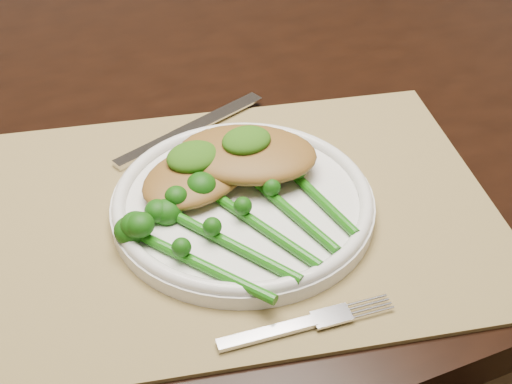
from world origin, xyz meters
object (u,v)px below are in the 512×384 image
placemat (242,213)px  dinner_plate (243,202)px  broccolini_bundle (260,225)px  chicken_fillet_left (196,175)px  dining_table (218,305)px

placemat → dinner_plate: dinner_plate is taller
placemat → broccolini_bundle: broccolini_bundle is taller
dinner_plate → chicken_fillet_left: chicken_fillet_left is taller
placemat → chicken_fillet_left: chicken_fillet_left is taller
dining_table → dinner_plate: 0.44m
dinner_plate → chicken_fillet_left: bearing=124.2°
placemat → dining_table: bearing=91.1°
dining_table → placemat: bearing=-101.0°
placemat → dinner_plate: bearing=2.0°
placemat → broccolini_bundle: (-0.01, -0.05, 0.02)m
dining_table → dinner_plate: size_ratio=6.54×
placemat → broccolini_bundle: bearing=-78.9°
dining_table → dinner_plate: bearing=-100.7°
placemat → chicken_fillet_left: size_ratio=4.11×
dining_table → chicken_fillet_left: chicken_fillet_left is taller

